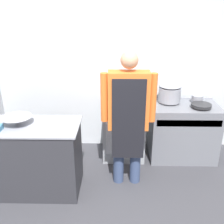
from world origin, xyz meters
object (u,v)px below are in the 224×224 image
(mixing_bowl, at_px, (17,120))
(saute_pan, at_px, (201,105))
(stove, at_px, (182,131))
(stock_pot, at_px, (170,93))
(person_cook, at_px, (128,113))
(sauce_pot, at_px, (197,98))
(fridge_unit, at_px, (124,129))

(mixing_bowl, distance_m, saute_pan, 2.53)
(stove, height_order, saute_pan, saute_pan)
(stock_pot, xyz_separation_m, saute_pan, (0.43, -0.22, -0.12))
(person_cook, xyz_separation_m, mixing_bowl, (-1.35, -0.13, -0.06))
(person_cook, distance_m, sauce_pot, 1.35)
(saute_pan, bearing_deg, stove, 151.31)
(person_cook, bearing_deg, stove, 37.83)
(stock_pot, height_order, saute_pan, stock_pot)
(stove, relative_size, sauce_pot, 5.91)
(mixing_bowl, bearing_deg, sauce_pot, 20.95)
(fridge_unit, relative_size, stock_pot, 2.64)
(person_cook, relative_size, sauce_pot, 10.48)
(stock_pot, bearing_deg, sauce_pot, -0.00)
(stove, xyz_separation_m, mixing_bowl, (-2.23, -0.82, 0.53))
(saute_pan, relative_size, sauce_pot, 1.71)
(fridge_unit, bearing_deg, stock_pot, 6.71)
(mixing_bowl, bearing_deg, stove, 20.15)
(stove, height_order, sauce_pot, sauce_pot)
(fridge_unit, relative_size, mixing_bowl, 2.36)
(person_cook, height_order, stock_pot, person_cook)
(person_cook, distance_m, mixing_bowl, 1.35)
(stock_pot, distance_m, sauce_pot, 0.43)
(mixing_bowl, bearing_deg, person_cook, 5.60)
(fridge_unit, xyz_separation_m, mixing_bowl, (-1.32, -0.85, 0.52))
(mixing_bowl, height_order, sauce_pot, mixing_bowl)
(stock_pot, bearing_deg, mixing_bowl, -155.11)
(mixing_bowl, height_order, stock_pot, stock_pot)
(sauce_pot, bearing_deg, stove, -150.79)
(stove, xyz_separation_m, sauce_pot, (0.20, 0.11, 0.50))
(stove, xyz_separation_m, fridge_unit, (-0.92, 0.03, 0.01))
(mixing_bowl, bearing_deg, saute_pan, 16.26)
(stock_pot, distance_m, saute_pan, 0.49)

